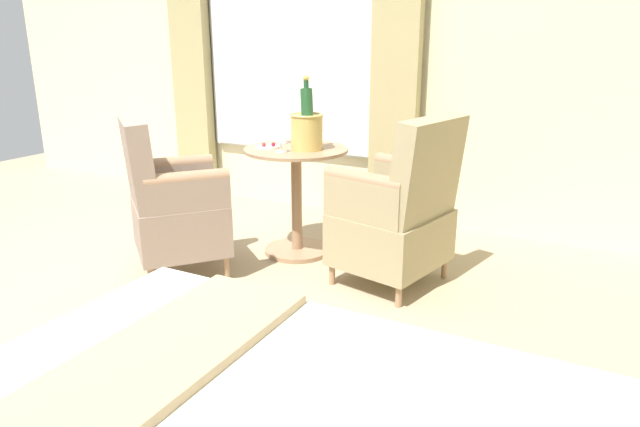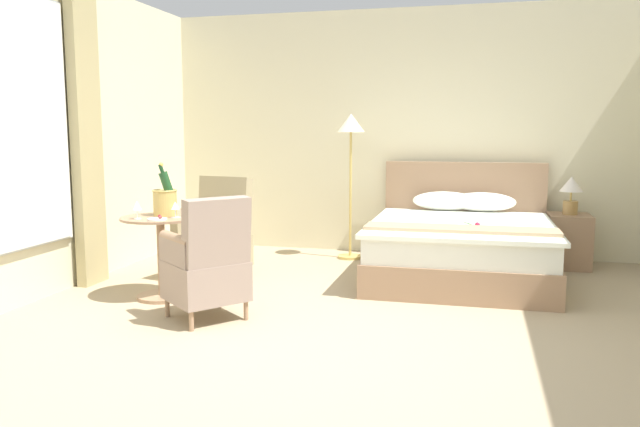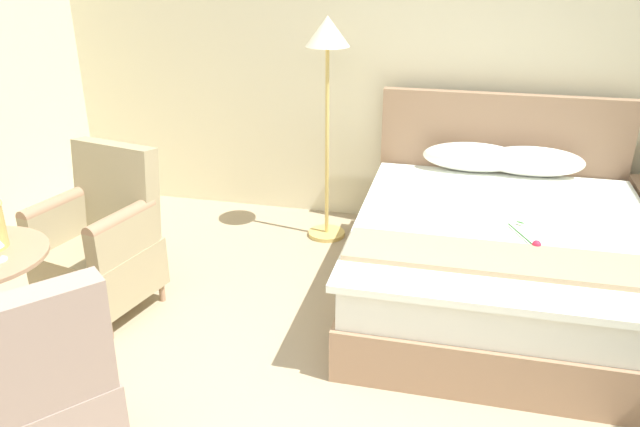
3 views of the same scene
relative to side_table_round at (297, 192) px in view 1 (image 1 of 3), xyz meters
name	(u,v)px [view 1 (image 1 of 3)]	position (x,y,z in m)	size (l,w,h in m)	color
wall_window_side	(293,34)	(-1.05, -0.63, 1.00)	(0.27, 6.43, 2.84)	beige
side_table_round	(297,192)	(0.00, 0.00, 0.00)	(0.67, 0.67, 0.71)	#9B7759
champagne_bucket	(307,127)	(0.01, 0.09, 0.44)	(0.21, 0.21, 0.46)	tan
wine_glass_near_bucket	(283,127)	(-0.12, -0.17, 0.40)	(0.08, 0.08, 0.15)	white
wine_glass_near_edge	(281,137)	(0.15, -0.02, 0.39)	(0.07, 0.07, 0.14)	white
snack_plate	(268,146)	(0.07, -0.17, 0.30)	(0.16, 0.16, 0.04)	white
armchair_by_window	(398,214)	(0.17, 0.77, 0.01)	(0.69, 0.69, 1.00)	#9B7759
armchair_facing_bed	(172,205)	(0.65, -0.49, 0.02)	(0.75, 0.75, 0.96)	#9B7759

